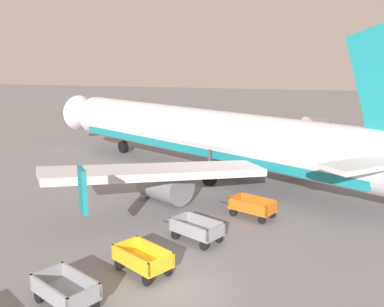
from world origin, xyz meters
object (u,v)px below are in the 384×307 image
airplane (215,136)px  baggage_cart_third_in_row (142,259)px  baggage_cart_second_in_row (65,291)px  baggage_cart_fourth_in_row (196,229)px  baggage_cart_far_end (252,207)px

airplane → baggage_cart_third_in_row: (0.24, -15.68, -2.45)m
airplane → baggage_cart_second_in_row: airplane is taller
baggage_cart_fourth_in_row → baggage_cart_far_end: 4.54m
airplane → baggage_cart_far_end: airplane is taller
baggage_cart_fourth_in_row → baggage_cart_far_end: (2.26, 3.94, 0.00)m
baggage_cart_second_in_row → airplane: bearing=85.3°
baggage_cart_third_in_row → airplane: bearing=90.9°
baggage_cart_second_in_row → baggage_cart_third_in_row: size_ratio=1.02×
baggage_cart_third_in_row → baggage_cart_second_in_row: bearing=-120.6°
airplane → baggage_cart_second_in_row: 18.95m
baggage_cart_third_in_row → baggage_cart_fourth_in_row: bearing=69.1°
baggage_cart_third_in_row → baggage_cart_far_end: (3.67, 7.61, 0.00)m
baggage_cart_fourth_in_row → airplane: bearing=97.8°
baggage_cart_far_end → baggage_cart_second_in_row: bearing=-117.1°
baggage_cart_far_end → airplane: bearing=115.8°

